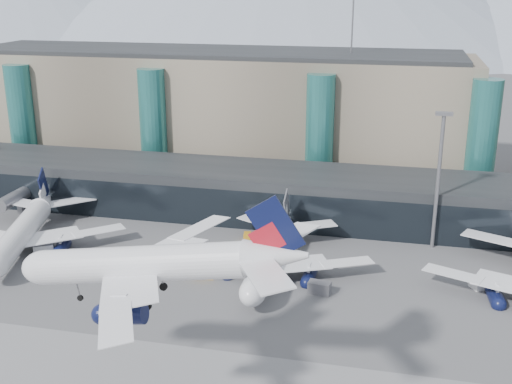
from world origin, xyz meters
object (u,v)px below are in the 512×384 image
jet_parked_left (25,221)px  veh_g (476,284)px  veh_a (44,249)px  veh_b (247,236)px  lightmast_mid (439,173)px  veh_c (319,288)px  jet_parked_mid (273,244)px  hero_jet (169,255)px  veh_h (203,272)px

jet_parked_left → veh_g: 81.16m
veh_a → veh_b: veh_a is taller
lightmast_mid → jet_parked_left: 76.84m
veh_a → veh_c: 51.13m
lightmast_mid → veh_g: (6.42, -15.97, -13.71)m
jet_parked_mid → veh_a: 42.20m
jet_parked_mid → veh_a: jet_parked_mid is taller
hero_jet → jet_parked_mid: size_ratio=0.96×
veh_a → veh_b: (34.49, 15.06, -0.34)m
jet_parked_mid → veh_c: 12.42m
lightmast_mid → hero_jet: (-30.56, -56.30, 5.25)m
veh_a → jet_parked_left: bearing=117.9°
veh_c → veh_a: bearing=-176.5°
jet_parked_mid → veh_g: size_ratio=14.92×
jet_parked_left → veh_b: (40.03, 11.37, -4.09)m
veh_h → veh_g: bearing=-1.8°
lightmast_mid → veh_h: bearing=-150.0°
jet_parked_left → veh_g: (81.06, -0.49, -4.02)m
jet_parked_left → hero_jet: bearing=-148.2°
veh_b → veh_g: 42.71m
veh_g → veh_h: (-44.40, -5.92, 0.32)m
lightmast_mid → jet_parked_mid: (-27.21, -15.53, -10.01)m
veh_g → veh_h: bearing=-112.8°
hero_jet → veh_g: hero_jet is taller
veh_c → veh_b: bearing=138.7°
jet_parked_mid → veh_h: jet_parked_mid is taller
veh_a → veh_c: veh_c is taller
lightmast_mid → veh_b: 37.48m
veh_a → veh_c: size_ratio=0.98×
lightmast_mid → jet_parked_left: size_ratio=0.66×
hero_jet → veh_c: size_ratio=9.74×
veh_b → veh_h: veh_h is taller
hero_jet → veh_a: size_ratio=9.93×
veh_b → lightmast_mid: bearing=-92.2°
lightmast_mid → jet_parked_mid: 32.89m
jet_parked_left → veh_c: jet_parked_left is taller
jet_parked_mid → veh_b: size_ratio=16.31×
jet_parked_mid → veh_h: size_ratio=9.73×
veh_b → veh_h: bearing=160.3°
veh_h → hero_jet: bearing=-87.2°
hero_jet → veh_b: size_ratio=15.59×
lightmast_mid → hero_jet: size_ratio=0.74×
veh_g → veh_h: size_ratio=0.65×
jet_parked_mid → veh_b: jet_parked_mid is taller
hero_jet → veh_g: size_ratio=14.25×
veh_g → jet_parked_mid: bearing=-121.1°
hero_jet → veh_c: (12.40, 32.98, -18.68)m
jet_parked_left → jet_parked_mid: bearing=-105.5°
lightmast_mid → veh_b: bearing=-173.2°
jet_parked_mid → veh_b: 14.12m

